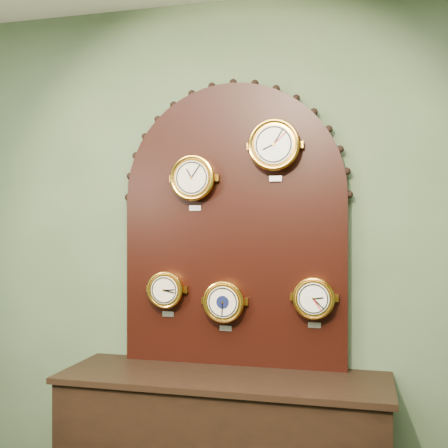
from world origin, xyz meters
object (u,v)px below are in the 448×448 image
(roman_clock, at_px, (193,178))
(arabic_clock, at_px, (274,145))
(hygrometer, at_px, (166,290))
(barometer, at_px, (224,301))
(display_board, at_px, (233,215))
(tide_clock, at_px, (314,298))

(roman_clock, relative_size, arabic_clock, 0.93)
(roman_clock, bearing_deg, hygrometer, 179.58)
(roman_clock, xyz_separation_m, barometer, (0.17, 0.00, -0.65))
(display_board, height_order, roman_clock, display_board)
(hygrometer, bearing_deg, tide_clock, -0.03)
(roman_clock, distance_m, tide_clock, 0.89)
(roman_clock, bearing_deg, barometer, 0.15)
(arabic_clock, distance_m, hygrometer, 0.96)
(hygrometer, bearing_deg, display_board, 10.49)
(hygrometer, distance_m, barometer, 0.33)
(display_board, relative_size, barometer, 5.62)
(arabic_clock, relative_size, tide_clock, 1.20)
(roman_clock, height_order, hygrometer, roman_clock)
(display_board, distance_m, tide_clock, 0.61)
(display_board, bearing_deg, roman_clock, -161.67)
(arabic_clock, height_order, barometer, arabic_clock)
(hygrometer, xyz_separation_m, tide_clock, (0.79, -0.00, -0.02))
(hygrometer, bearing_deg, arabic_clock, -0.16)
(arabic_clock, bearing_deg, roman_clock, 179.93)
(roman_clock, relative_size, barometer, 1.08)
(roman_clock, height_order, tide_clock, roman_clock)
(roman_clock, bearing_deg, arabic_clock, -0.07)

